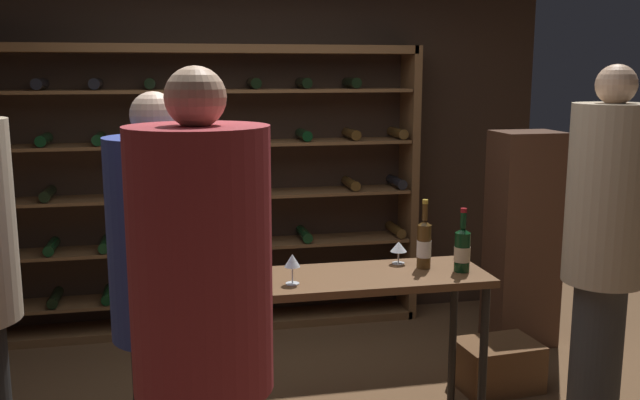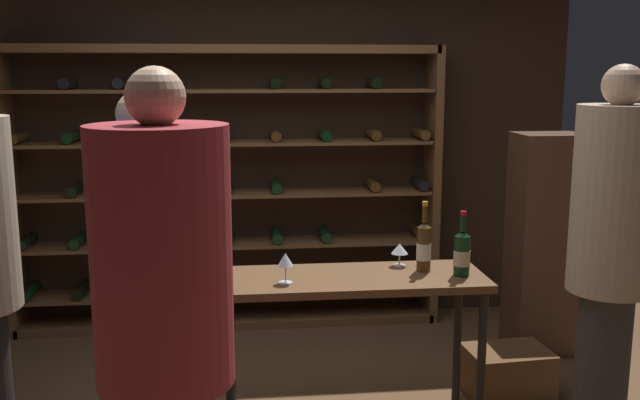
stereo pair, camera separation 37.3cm
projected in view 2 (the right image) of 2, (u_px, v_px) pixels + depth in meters
The scene contains 12 objects.
back_wall at pixel (277, 137), 5.37m from camera, with size 4.51×0.10×2.83m, color #332319.
wine_rack at pixel (227, 190), 5.20m from camera, with size 3.17×0.32×2.10m.
tasting_table at pixel (352, 295), 3.62m from camera, with size 1.37×0.50×0.88m.
person_host_in_suit at pixel (165, 319), 2.43m from camera, with size 0.48×0.48×1.93m.
person_guest_khaki at pixel (611, 243), 3.42m from camera, with size 0.41×0.41×1.95m.
person_guest_plum_blouse at pixel (147, 280), 3.06m from camera, with size 0.43×0.43×1.83m.
wine_crate at pixel (507, 373), 4.16m from camera, with size 0.48×0.34×0.29m, color brown.
display_cabinet at pixel (544, 244), 4.76m from camera, with size 0.44×0.36×1.51m, color #4C2D1E.
wine_bottle_black_capsule at pixel (424, 246), 3.66m from camera, with size 0.08×0.08×0.37m.
wine_bottle_green_slim at pixel (462, 253), 3.58m from camera, with size 0.08×0.08×0.34m.
wine_glass_stemmed_left at pixel (285, 261), 3.46m from camera, with size 0.08×0.08×0.15m.
wine_glass_stemmed_center at pixel (400, 250), 3.77m from camera, with size 0.09×0.09×0.12m.
Camera 2 is at (-0.25, -3.46, 1.91)m, focal length 39.34 mm.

